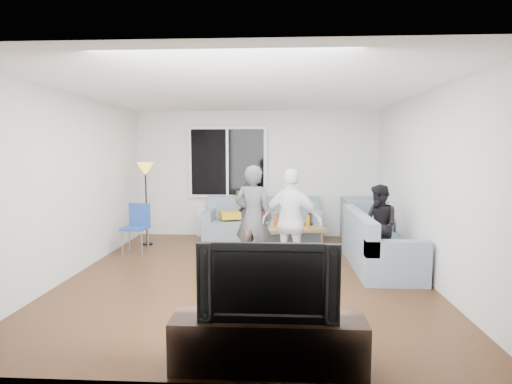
# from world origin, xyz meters

# --- Properties ---
(floor) EXTENTS (5.00, 5.50, 0.04)m
(floor) POSITION_xyz_m (0.00, 0.00, -0.02)
(floor) COLOR #56351C
(floor) RESTS_ON ground
(ceiling) EXTENTS (5.00, 5.50, 0.04)m
(ceiling) POSITION_xyz_m (0.00, 0.00, 2.62)
(ceiling) COLOR white
(ceiling) RESTS_ON ground
(wall_back) EXTENTS (5.00, 0.04, 2.60)m
(wall_back) POSITION_xyz_m (0.00, 2.77, 1.30)
(wall_back) COLOR silver
(wall_back) RESTS_ON ground
(wall_front) EXTENTS (5.00, 0.04, 2.60)m
(wall_front) POSITION_xyz_m (0.00, -2.77, 1.30)
(wall_front) COLOR silver
(wall_front) RESTS_ON ground
(wall_left) EXTENTS (0.04, 5.50, 2.60)m
(wall_left) POSITION_xyz_m (-2.52, 0.00, 1.30)
(wall_left) COLOR silver
(wall_left) RESTS_ON ground
(wall_right) EXTENTS (0.04, 5.50, 2.60)m
(wall_right) POSITION_xyz_m (2.52, 0.00, 1.30)
(wall_right) COLOR silver
(wall_right) RESTS_ON ground
(window_frame) EXTENTS (1.62, 0.06, 1.47)m
(window_frame) POSITION_xyz_m (-0.60, 2.69, 1.55)
(window_frame) COLOR white
(window_frame) RESTS_ON wall_back
(window_glass) EXTENTS (1.50, 0.02, 1.35)m
(window_glass) POSITION_xyz_m (-0.60, 2.65, 1.55)
(window_glass) COLOR black
(window_glass) RESTS_ON window_frame
(window_mullion) EXTENTS (0.05, 0.03, 1.35)m
(window_mullion) POSITION_xyz_m (-0.60, 2.64, 1.55)
(window_mullion) COLOR white
(window_mullion) RESTS_ON window_frame
(radiator) EXTENTS (1.30, 0.12, 0.62)m
(radiator) POSITION_xyz_m (-0.60, 2.65, 0.31)
(radiator) COLOR silver
(radiator) RESTS_ON floor
(potted_plant) EXTENTS (0.22, 0.19, 0.37)m
(potted_plant) POSITION_xyz_m (-0.39, 2.62, 0.81)
(potted_plant) COLOR #386528
(potted_plant) RESTS_ON radiator
(vase) EXTENTS (0.18, 0.18, 0.19)m
(vase) POSITION_xyz_m (-0.89, 2.62, 0.72)
(vase) COLOR white
(vase) RESTS_ON radiator
(sofa_back_section) EXTENTS (2.30, 0.85, 0.85)m
(sofa_back_section) POSITION_xyz_m (0.14, 2.27, 0.42)
(sofa_back_section) COLOR slate
(sofa_back_section) RESTS_ON floor
(sofa_right_section) EXTENTS (2.00, 0.85, 0.85)m
(sofa_right_section) POSITION_xyz_m (2.02, 0.53, 0.42)
(sofa_right_section) COLOR slate
(sofa_right_section) RESTS_ON floor
(sofa_corner) EXTENTS (0.85, 0.85, 0.85)m
(sofa_corner) POSITION_xyz_m (2.17, 2.27, 0.42)
(sofa_corner) COLOR slate
(sofa_corner) RESTS_ON floor
(cushion_yellow) EXTENTS (0.47, 0.43, 0.14)m
(cushion_yellow) POSITION_xyz_m (-0.51, 2.25, 0.51)
(cushion_yellow) COLOR gold
(cushion_yellow) RESTS_ON sofa_back_section
(cushion_red) EXTENTS (0.41, 0.36, 0.13)m
(cushion_red) POSITION_xyz_m (0.04, 2.33, 0.51)
(cushion_red) COLOR maroon
(cushion_red) RESTS_ON sofa_back_section
(coffee_table) EXTENTS (1.21, 0.84, 0.40)m
(coffee_table) POSITION_xyz_m (0.73, 1.65, 0.20)
(coffee_table) COLOR #A5874F
(coffee_table) RESTS_ON floor
(pitcher) EXTENTS (0.17, 0.17, 0.17)m
(pitcher) POSITION_xyz_m (0.63, 1.58, 0.49)
(pitcher) COLOR maroon
(pitcher) RESTS_ON coffee_table
(side_chair) EXTENTS (0.45, 0.45, 0.86)m
(side_chair) POSITION_xyz_m (-2.05, 1.17, 0.43)
(side_chair) COLOR #23479B
(side_chair) RESTS_ON floor
(floor_lamp) EXTENTS (0.32, 0.32, 1.56)m
(floor_lamp) POSITION_xyz_m (-2.05, 1.81, 0.78)
(floor_lamp) COLOR gold
(floor_lamp) RESTS_ON floor
(player_left) EXTENTS (0.65, 0.50, 1.58)m
(player_left) POSITION_xyz_m (0.07, 0.30, 0.79)
(player_left) COLOR #49494D
(player_left) RESTS_ON floor
(player_right) EXTENTS (0.98, 0.65, 1.54)m
(player_right) POSITION_xyz_m (0.65, 0.08, 0.77)
(player_right) COLOR white
(player_right) RESTS_ON floor
(spectator_right) EXTENTS (0.65, 0.74, 1.27)m
(spectator_right) POSITION_xyz_m (2.02, 0.60, 0.64)
(spectator_right) COLOR black
(spectator_right) RESTS_ON floor
(spectator_back) EXTENTS (0.84, 0.62, 1.16)m
(spectator_back) POSITION_xyz_m (-0.09, 2.30, 0.58)
(spectator_back) COLOR black
(spectator_back) RESTS_ON floor
(tv_console) EXTENTS (1.60, 0.40, 0.44)m
(tv_console) POSITION_xyz_m (0.36, -2.50, 0.22)
(tv_console) COLOR #2F1F17
(tv_console) RESTS_ON floor
(television) EXTENTS (1.13, 0.15, 0.65)m
(television) POSITION_xyz_m (0.36, -2.50, 0.76)
(television) COLOR black
(television) RESTS_ON tv_console
(bottle_b) EXTENTS (0.08, 0.08, 0.22)m
(bottle_b) POSITION_xyz_m (0.65, 1.49, 0.51)
(bottle_b) COLOR #2B961B
(bottle_b) RESTS_ON coffee_table
(bottle_c) EXTENTS (0.07, 0.07, 0.20)m
(bottle_c) POSITION_xyz_m (0.82, 1.78, 0.50)
(bottle_c) COLOR black
(bottle_c) RESTS_ON coffee_table
(bottle_e) EXTENTS (0.07, 0.07, 0.23)m
(bottle_e) POSITION_xyz_m (1.04, 1.78, 0.52)
(bottle_e) COLOR black
(bottle_e) RESTS_ON coffee_table
(bottle_a) EXTENTS (0.07, 0.07, 0.23)m
(bottle_a) POSITION_xyz_m (0.42, 1.71, 0.52)
(bottle_a) COLOR #E0550D
(bottle_a) RESTS_ON coffee_table
(bottle_d) EXTENTS (0.07, 0.07, 0.24)m
(bottle_d) POSITION_xyz_m (0.99, 1.52, 0.52)
(bottle_d) COLOR orange
(bottle_d) RESTS_ON coffee_table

